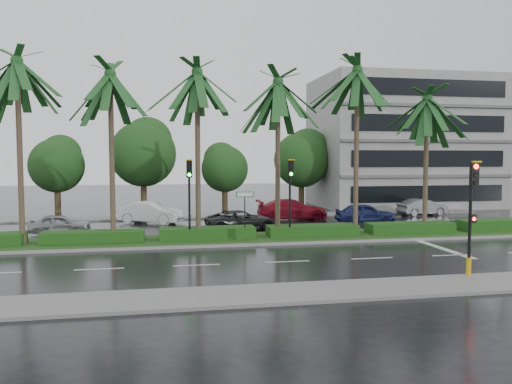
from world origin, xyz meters
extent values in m
plane|color=black|center=(0.00, 0.00, 0.00)|extent=(120.00, 120.00, 0.00)
cube|color=slate|center=(0.00, -10.20, 0.06)|extent=(40.00, 2.40, 0.12)
cube|color=slate|center=(0.00, 12.00, 0.06)|extent=(40.00, 2.00, 0.12)
cube|color=gray|center=(0.00, 1.00, 0.07)|extent=(36.00, 4.00, 0.14)
cube|color=#244818|center=(0.00, 1.00, 0.14)|extent=(35.60, 3.70, 0.02)
cube|color=#123F13|center=(-9.00, 1.00, 0.45)|extent=(5.20, 1.40, 0.60)
cube|color=#123F13|center=(-3.00, 1.00, 0.45)|extent=(5.20, 1.40, 0.60)
cube|color=#123F13|center=(3.00, 1.00, 0.45)|extent=(5.20, 1.40, 0.60)
cube|color=#123F13|center=(9.00, 1.00, 0.45)|extent=(5.20, 1.40, 0.60)
cube|color=#123F13|center=(15.00, 1.00, 0.45)|extent=(5.20, 1.40, 0.60)
cube|color=silver|center=(-12.00, 7.00, 0.01)|extent=(2.00, 0.12, 0.01)
cube|color=silver|center=(-8.00, -5.00, 0.01)|extent=(2.00, 0.12, 0.01)
cube|color=silver|center=(-8.00, 7.00, 0.01)|extent=(2.00, 0.12, 0.01)
cube|color=silver|center=(-4.00, -5.00, 0.01)|extent=(2.00, 0.12, 0.01)
cube|color=silver|center=(-4.00, 7.00, 0.01)|extent=(2.00, 0.12, 0.01)
cube|color=silver|center=(0.00, -5.00, 0.01)|extent=(2.00, 0.12, 0.01)
cube|color=silver|center=(0.00, 7.00, 0.01)|extent=(2.00, 0.12, 0.01)
cube|color=silver|center=(4.00, -5.00, 0.01)|extent=(2.00, 0.12, 0.01)
cube|color=silver|center=(4.00, 7.00, 0.01)|extent=(2.00, 0.12, 0.01)
cube|color=silver|center=(8.00, -5.00, 0.01)|extent=(2.00, 0.12, 0.01)
cube|color=silver|center=(8.00, 7.00, 0.01)|extent=(2.00, 0.12, 0.01)
cube|color=silver|center=(12.00, 7.00, 0.01)|extent=(2.00, 0.12, 0.01)
cube|color=silver|center=(16.00, 7.00, 0.01)|extent=(2.00, 0.12, 0.01)
cube|color=silver|center=(8.50, -3.00, 0.01)|extent=(0.40, 6.00, 0.01)
cylinder|color=#483529|center=(-12.50, 1.00, 4.80)|extent=(0.28, 0.28, 9.31)
cylinder|color=#483529|center=(-12.50, 1.00, 0.37)|extent=(0.40, 0.40, 0.44)
cylinder|color=#483529|center=(-8.00, 1.10, 4.56)|extent=(0.28, 0.28, 8.82)
cylinder|color=#483529|center=(-8.00, 1.10, 0.37)|extent=(0.40, 0.40, 0.44)
cylinder|color=#483529|center=(-3.50, 0.90, 4.66)|extent=(0.28, 0.28, 9.02)
cylinder|color=#483529|center=(-3.50, 0.90, 0.37)|extent=(0.40, 0.40, 0.44)
cylinder|color=#483529|center=(1.00, 1.20, 4.49)|extent=(0.28, 0.28, 8.67)
cylinder|color=#483529|center=(1.00, 1.20, 0.37)|extent=(0.40, 0.40, 0.44)
cylinder|color=#483529|center=(5.50, 0.80, 4.85)|extent=(0.28, 0.28, 9.41)
cylinder|color=#483529|center=(5.50, 0.80, 0.37)|extent=(0.40, 0.40, 0.44)
cylinder|color=#483529|center=(10.00, 1.10, 4.12)|extent=(0.28, 0.28, 7.94)
cylinder|color=#483529|center=(10.00, 1.10, 0.37)|extent=(0.40, 0.40, 0.44)
cylinder|color=black|center=(6.00, -9.30, 1.82)|extent=(0.12, 0.12, 3.40)
cube|color=black|center=(6.00, -9.48, 3.97)|extent=(0.30, 0.18, 0.90)
cube|color=gold|center=(6.00, -9.60, 4.45)|extent=(0.34, 0.12, 0.06)
cylinder|color=#FF0C05|center=(6.00, -9.58, 4.27)|extent=(0.18, 0.04, 0.18)
cylinder|color=black|center=(6.00, -9.58, 3.97)|extent=(0.18, 0.04, 0.18)
cylinder|color=black|center=(6.00, -9.58, 3.67)|extent=(0.18, 0.04, 0.18)
cylinder|color=gold|center=(6.00, -9.30, 0.47)|extent=(0.18, 0.18, 0.70)
cube|color=black|center=(6.00, -9.46, 2.32)|extent=(0.22, 0.16, 0.32)
cylinder|color=#FF0C05|center=(6.00, -9.55, 2.32)|extent=(0.12, 0.03, 0.12)
cylinder|color=black|center=(-4.00, 0.40, 1.85)|extent=(0.12, 0.12, 3.40)
cube|color=black|center=(-4.00, 0.22, 4.00)|extent=(0.30, 0.18, 0.90)
cube|color=gold|center=(-4.00, 0.10, 4.48)|extent=(0.34, 0.12, 0.06)
cylinder|color=black|center=(-4.00, 0.12, 4.30)|extent=(0.18, 0.04, 0.18)
cylinder|color=black|center=(-4.00, 0.12, 4.00)|extent=(0.18, 0.04, 0.18)
cylinder|color=#0CE519|center=(-4.00, 0.12, 3.70)|extent=(0.18, 0.04, 0.18)
cylinder|color=black|center=(1.50, 0.40, 1.85)|extent=(0.12, 0.12, 3.40)
cube|color=black|center=(1.50, 0.22, 4.00)|extent=(0.30, 0.18, 0.90)
cube|color=gold|center=(1.50, 0.10, 4.48)|extent=(0.34, 0.12, 0.06)
cylinder|color=black|center=(1.50, 0.12, 4.30)|extent=(0.18, 0.04, 0.18)
cylinder|color=black|center=(1.50, 0.12, 4.00)|extent=(0.18, 0.04, 0.18)
cylinder|color=#0CE519|center=(1.50, 0.12, 3.70)|extent=(0.18, 0.04, 0.18)
cylinder|color=black|center=(-1.00, 0.50, 1.45)|extent=(0.06, 0.06, 2.60)
cube|color=#0C5926|center=(-1.00, 0.47, 2.60)|extent=(0.95, 0.04, 0.30)
cube|color=white|center=(-1.00, 0.45, 2.60)|extent=(0.85, 0.01, 0.22)
cylinder|color=#3D2F1C|center=(-14.00, 17.50, 1.09)|extent=(0.52, 0.52, 2.19)
sphere|color=#1A4218|center=(-14.00, 17.50, 3.94)|extent=(4.50, 4.50, 4.50)
sphere|color=#1A4218|center=(-14.00, 17.80, 4.81)|extent=(3.37, 3.37, 3.37)
cylinder|color=#3D2F1C|center=(-7.00, 17.50, 1.36)|extent=(0.52, 0.52, 2.72)
sphere|color=#1A4218|center=(-7.00, 17.50, 4.89)|extent=(5.59, 5.59, 5.59)
sphere|color=#1A4218|center=(-7.00, 17.80, 5.97)|extent=(4.19, 4.19, 4.19)
cylinder|color=#3D2F1C|center=(0.00, 17.50, 1.00)|extent=(0.52, 0.52, 2.00)
sphere|color=#1A4218|center=(0.00, 17.50, 3.60)|extent=(4.12, 4.12, 4.12)
sphere|color=#1A4218|center=(0.00, 17.80, 4.40)|extent=(3.09, 3.09, 3.09)
cylinder|color=#3D2F1C|center=(7.00, 17.50, 1.22)|extent=(0.52, 0.52, 2.44)
sphere|color=#1A4218|center=(7.00, 17.50, 4.39)|extent=(5.01, 5.01, 5.01)
sphere|color=#1A4218|center=(7.00, 17.80, 5.36)|extent=(3.76, 3.76, 3.76)
cylinder|color=#3D2F1C|center=(14.00, 17.50, 1.17)|extent=(0.52, 0.52, 2.34)
sphere|color=#1A4218|center=(14.00, 17.50, 4.22)|extent=(4.82, 4.82, 4.82)
sphere|color=#1A4218|center=(14.00, 17.80, 5.15)|extent=(3.61, 3.61, 3.61)
cube|color=gray|center=(17.00, 18.00, 6.00)|extent=(16.00, 10.00, 12.00)
imported|color=#A2A3AA|center=(-11.50, 5.23, 0.61)|extent=(1.74, 3.68, 1.22)
imported|color=white|center=(-6.25, 9.28, 0.76)|extent=(3.38, 4.84, 1.51)
imported|color=#242326|center=(-0.50, 4.51, 0.64)|extent=(2.80, 4.90, 1.29)
imported|color=maroon|center=(4.00, 9.36, 0.76)|extent=(2.35, 5.32, 1.52)
imported|color=navy|center=(8.50, 6.42, 0.71)|extent=(2.14, 4.31, 1.41)
imported|color=#515355|center=(14.91, 10.15, 0.66)|extent=(1.83, 4.12, 1.31)
camera|label=1|loc=(-5.36, -26.15, 4.62)|focal=35.00mm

